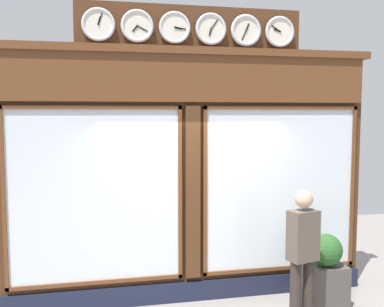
{
  "coord_description": "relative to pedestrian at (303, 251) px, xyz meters",
  "views": [
    {
      "loc": [
        1.28,
        5.93,
        2.62
      ],
      "look_at": [
        0.0,
        0.0,
        2.07
      ],
      "focal_mm": 41.78,
      "sensor_mm": 36.0,
      "label": 1
    }
  ],
  "objects": [
    {
      "name": "shop_facade",
      "position": [
        1.18,
        -1.12,
        0.88
      ],
      "size": [
        5.2,
        0.42,
        4.04
      ],
      "color": "#4C2B16",
      "rests_on": "ground_plane"
    },
    {
      "name": "pedestrian",
      "position": [
        0.0,
        0.0,
        0.0
      ],
      "size": [
        0.4,
        0.31,
        1.69
      ],
      "color": "#312A24",
      "rests_on": "ground_plane"
    },
    {
      "name": "planter_box",
      "position": [
        -0.53,
        -0.39,
        -0.64
      ],
      "size": [
        0.56,
        0.36,
        0.58
      ],
      "primitive_type": "cube",
      "color": "#4C4742",
      "rests_on": "ground_plane"
    },
    {
      "name": "planter_shrub",
      "position": [
        -0.53,
        -0.39,
        -0.14
      ],
      "size": [
        0.43,
        0.43,
        0.43
      ],
      "primitive_type": "sphere",
      "color": "#285623",
      "rests_on": "planter_box"
    }
  ]
}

